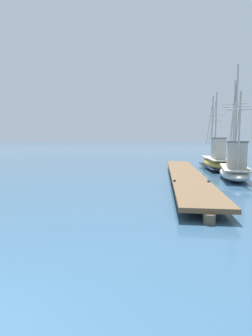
# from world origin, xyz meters

# --- Properties ---
(floating_dock) EXTENTS (2.38, 18.00, 0.53)m
(floating_dock) POSITION_xyz_m (4.95, 14.72, 0.36)
(floating_dock) COLOR brown
(floating_dock) RESTS_ON ground
(fishing_boat_0) EXTENTS (2.65, 7.22, 6.98)m
(fishing_boat_0) POSITION_xyz_m (8.01, 15.41, 0.71)
(fishing_boat_0) COLOR silver
(fishing_boat_0) RESTS_ON ground
(fishing_boat_3) EXTENTS (1.78, 7.82, 6.27)m
(fishing_boat_3) POSITION_xyz_m (8.11, 21.24, 0.70)
(fishing_boat_3) COLOR gold
(fishing_boat_3) RESTS_ON ground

